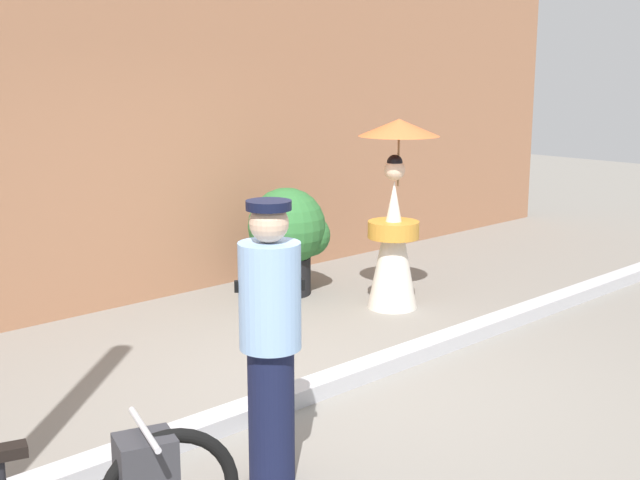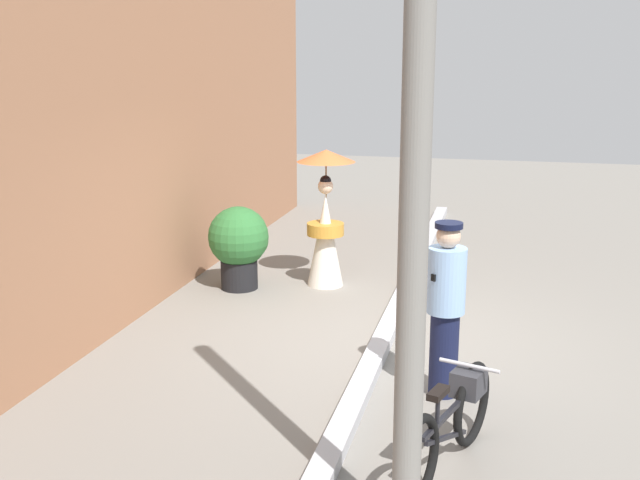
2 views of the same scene
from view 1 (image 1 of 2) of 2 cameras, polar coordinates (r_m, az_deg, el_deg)
The scene contains 6 objects.
ground_plane at distance 6.12m, azimuth 1.07°, elevation -10.15°, with size 30.00×30.00×0.00m, color gray.
building_wall at distance 8.20m, azimuth -14.52°, elevation 9.67°, with size 14.00×0.40×4.06m, color #9E6B4C.
sidewalk_curb at distance 6.10m, azimuth 1.07°, elevation -9.63°, with size 14.00×0.20×0.12m, color #B2B2B7.
person_officer at distance 4.56m, azimuth -3.43°, elevation -6.64°, with size 0.34×0.34×1.60m.
person_with_parasol at distance 7.90m, azimuth 5.14°, elevation 1.64°, with size 0.77×0.77×1.81m.
potted_plant_by_door at distance 8.41m, azimuth -2.10°, elevation 0.39°, with size 0.81×0.79×1.10m.
Camera 1 is at (-3.97, -4.05, 2.30)m, focal length 46.60 mm.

